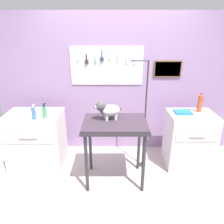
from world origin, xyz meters
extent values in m
cube|color=#B1A59E|center=(0.00, 0.00, -0.02)|extent=(4.40, 4.00, 0.04)
cube|color=#9C7CAB|center=(0.00, 1.28, 1.15)|extent=(4.00, 0.06, 2.30)
cube|color=white|center=(-0.17, 1.24, 1.49)|extent=(1.16, 0.02, 0.60)
cylinder|color=gray|center=(-0.62, 1.23, 1.71)|extent=(0.01, 0.02, 0.01)
cube|color=silver|center=(-0.62, 1.22, 1.64)|extent=(0.03, 0.01, 0.13)
cylinder|color=gray|center=(-0.49, 1.23, 1.68)|extent=(0.01, 0.02, 0.01)
cylinder|color=#2A1D21|center=(-0.49, 1.22, 1.63)|extent=(0.02, 0.02, 0.09)
cube|color=#2A1D21|center=(-0.49, 1.22, 1.55)|extent=(0.06, 0.02, 0.06)
cube|color=#333338|center=(-0.49, 1.21, 1.55)|extent=(0.05, 0.01, 0.05)
cylinder|color=gray|center=(-0.35, 1.23, 1.69)|extent=(0.01, 0.02, 0.01)
cube|color=silver|center=(-0.35, 1.22, 1.62)|extent=(0.01, 0.00, 0.11)
cube|color=silver|center=(-0.34, 1.22, 1.62)|extent=(0.01, 0.00, 0.11)
torus|color=#309960|center=(-0.36, 1.22, 1.55)|extent=(0.03, 0.01, 0.03)
torus|color=#309960|center=(-0.33, 1.22, 1.55)|extent=(0.03, 0.01, 0.03)
cylinder|color=gray|center=(-0.24, 1.23, 1.73)|extent=(0.01, 0.02, 0.01)
cylinder|color=blue|center=(-0.24, 1.22, 1.67)|extent=(0.02, 0.02, 0.09)
cube|color=blue|center=(-0.24, 1.22, 1.60)|extent=(0.06, 0.02, 0.06)
cube|color=#333338|center=(-0.24, 1.21, 1.60)|extent=(0.05, 0.01, 0.05)
cylinder|color=gray|center=(-0.12, 1.23, 1.72)|extent=(0.01, 0.02, 0.01)
cube|color=silver|center=(-0.12, 1.22, 1.65)|extent=(0.03, 0.01, 0.13)
cylinder|color=gray|center=(0.01, 1.23, 1.70)|extent=(0.01, 0.02, 0.01)
cube|color=silver|center=(0.01, 1.22, 1.62)|extent=(0.03, 0.01, 0.13)
cylinder|color=gray|center=(0.15, 1.23, 1.67)|extent=(0.01, 0.02, 0.01)
cube|color=silver|center=(0.15, 1.22, 1.59)|extent=(0.03, 0.01, 0.13)
cylinder|color=gray|center=(0.27, 1.23, 1.66)|extent=(0.01, 0.02, 0.01)
cube|color=silver|center=(0.27, 1.22, 1.59)|extent=(0.03, 0.01, 0.13)
cube|color=brown|center=(0.81, 1.24, 1.44)|extent=(0.45, 0.02, 0.27)
cube|color=#AD854D|center=(0.81, 1.23, 1.44)|extent=(0.41, 0.01, 0.23)
cylinder|color=#2D2D33|center=(-0.41, 0.10, 0.42)|extent=(0.04, 0.04, 0.85)
cylinder|color=#2D2D33|center=(0.32, 0.10, 0.42)|extent=(0.04, 0.04, 0.85)
cylinder|color=#2D2D33|center=(-0.41, 0.59, 0.42)|extent=(0.04, 0.04, 0.85)
cylinder|color=#2D2D33|center=(0.32, 0.59, 0.42)|extent=(0.04, 0.04, 0.85)
cube|color=#2D2D33|center=(-0.04, 0.35, 0.87)|extent=(0.85, 0.61, 0.03)
cube|color=#3A2D39|center=(-0.04, 0.35, 0.90)|extent=(0.83, 0.59, 0.03)
cylinder|color=#2D2D33|center=(0.40, 0.67, 0.01)|extent=(0.11, 0.11, 0.01)
cylinder|color=#2D2D33|center=(0.40, 0.67, 0.83)|extent=(0.02, 0.02, 1.65)
cylinder|color=#2D2D33|center=(0.28, 0.67, 1.64)|extent=(0.24, 0.02, 0.02)
cylinder|color=silver|center=(-0.15, 0.37, 0.95)|extent=(0.04, 0.04, 0.09)
cylinder|color=silver|center=(-0.17, 0.44, 0.95)|extent=(0.04, 0.04, 0.09)
cylinder|color=silver|center=(-0.03, 0.40, 0.95)|extent=(0.04, 0.04, 0.09)
cylinder|color=silver|center=(-0.05, 0.47, 0.95)|extent=(0.04, 0.04, 0.09)
ellipsoid|color=silver|center=(-0.11, 0.42, 1.04)|extent=(0.29, 0.22, 0.15)
ellipsoid|color=#4D4C4D|center=(-0.19, 0.40, 1.03)|extent=(0.11, 0.13, 0.08)
sphere|color=#4D4C4D|center=(-0.23, 0.39, 1.11)|extent=(0.13, 0.13, 0.13)
ellipsoid|color=silver|center=(-0.28, 0.38, 1.10)|extent=(0.07, 0.06, 0.04)
sphere|color=black|center=(-0.31, 0.37, 1.10)|extent=(0.02, 0.02, 0.02)
ellipsoid|color=#4D4C4D|center=(-0.20, 0.34, 1.12)|extent=(0.04, 0.04, 0.07)
ellipsoid|color=#4D4C4D|center=(-0.23, 0.45, 1.12)|extent=(0.04, 0.04, 0.07)
sphere|color=#4D4C4D|center=(0.01, 0.45, 1.06)|extent=(0.06, 0.06, 0.06)
cube|color=silver|center=(-1.24, 0.68, 0.44)|extent=(0.80, 0.56, 0.89)
cube|color=silver|center=(-1.24, 0.40, 0.64)|extent=(0.70, 0.01, 0.18)
cylinder|color=#99999E|center=(-1.24, 0.39, 0.64)|extent=(0.24, 0.02, 0.02)
cube|color=silver|center=(1.11, 0.73, 0.43)|extent=(0.68, 0.52, 0.87)
cube|color=silver|center=(1.11, 0.46, 0.62)|extent=(0.60, 0.01, 0.17)
cylinder|color=#99999E|center=(1.11, 0.45, 0.62)|extent=(0.20, 0.02, 0.02)
cylinder|color=#4078C6|center=(-1.14, 0.48, 0.97)|extent=(0.06, 0.06, 0.17)
cylinder|color=silver|center=(-1.14, 0.48, 1.07)|extent=(0.03, 0.03, 0.03)
cube|color=silver|center=(-1.13, 0.48, 1.10)|extent=(0.03, 0.01, 0.01)
cylinder|color=#459A68|center=(-1.01, 0.53, 0.97)|extent=(0.06, 0.06, 0.17)
cylinder|color=black|center=(-1.01, 0.53, 1.07)|extent=(0.03, 0.03, 0.03)
cube|color=black|center=(-1.00, 0.53, 1.09)|extent=(0.03, 0.01, 0.01)
cylinder|color=#B74C29|center=(1.24, 0.82, 0.99)|extent=(0.07, 0.07, 0.25)
cone|color=#B74C29|center=(1.24, 0.82, 1.13)|extent=(0.07, 0.07, 0.02)
cylinder|color=red|center=(1.24, 0.82, 1.15)|extent=(0.03, 0.03, 0.02)
cube|color=blue|center=(0.97, 0.75, 0.88)|extent=(0.24, 0.18, 0.04)
camera|label=1|loc=(-0.08, -2.13, 2.01)|focal=33.40mm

